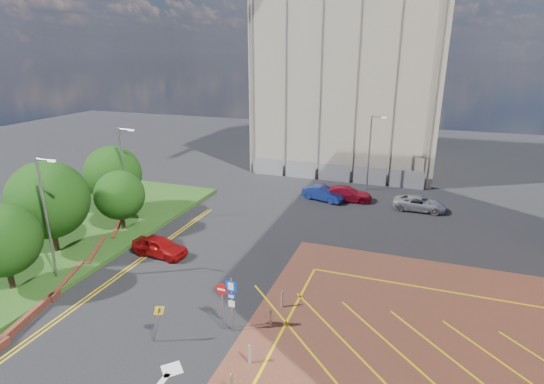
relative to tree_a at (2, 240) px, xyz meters
The scene contains 19 objects.
ground 14.43m from the tree_a, ahead, with size 140.00×140.00×0.00m, color black.
grass_bed 7.95m from the tree_a, 123.69° to the left, with size 14.00×32.00×0.30m, color #254E19.
retaining_wall 4.44m from the tree_a, 42.27° to the left, with size 6.06×20.33×0.40m.
tree_a is the anchor object (origin of this frame).
tree_b 5.27m from the tree_a, 106.70° to the left, with size 5.60×5.60×6.74m.
tree_c 10.02m from the tree_a, 87.14° to the left, with size 4.00×4.00×4.90m.
tree_d 13.24m from the tree_a, 100.89° to the left, with size 5.00×5.00×6.08m.
lamp_left_near 2.80m from the tree_a, 51.70° to the left, with size 1.53×0.16×8.00m.
lamp_left_far 12.06m from the tree_a, 92.01° to the left, with size 1.53×0.16×8.00m.
lamp_back 33.34m from the tree_a, 57.15° to the left, with size 1.53×0.16×8.00m.
sign_cluster 14.41m from the tree_a, ahead, with size 1.17×0.12×3.20m.
warning_sign 11.66m from the tree_a, ahead, with size 0.78×0.42×2.25m.
bollard_row 16.66m from the tree_a, ahead, with size 0.14×11.14×0.90m.
construction_building 43.04m from the tree_a, 70.71° to the left, with size 21.20×19.20×22.00m, color #AFA28F.
construction_fence 33.63m from the tree_a, 63.43° to the left, with size 21.60×0.06×2.00m, color gray.
car_red_left 9.75m from the tree_a, 51.60° to the left, with size 1.70×4.22×1.44m, color #9C0D0E.
car_blue_back 27.40m from the tree_a, 58.28° to the left, with size 1.48×4.25×1.40m, color navy.
car_red_back 29.21m from the tree_a, 55.29° to the left, with size 2.02×4.98×1.45m, color maroon.
car_silver_back 33.28m from the tree_a, 44.96° to the left, with size 2.21×4.79×1.33m, color #BABAC2.
Camera 1 is at (8.89, -16.37, 14.25)m, focal length 28.00 mm.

